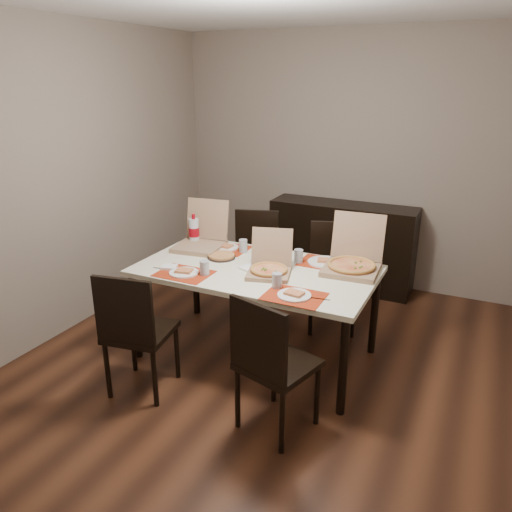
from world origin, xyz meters
name	(u,v)px	position (x,y,z in m)	size (l,w,h in m)	color
ground	(273,366)	(0.00, 0.00, -0.01)	(3.80, 4.00, 0.02)	#472615
room_walls	(299,134)	(0.00, 0.43, 1.73)	(3.84, 4.02, 2.62)	gray
sideboard	(341,245)	(0.00, 1.78, 0.45)	(1.50, 0.40, 0.90)	black
dining_table	(256,276)	(-0.19, 0.09, 0.68)	(1.80, 1.00, 0.75)	#EAE6C4
chair_near_left	(135,329)	(-0.71, -0.75, 0.51)	(0.49, 0.49, 0.93)	black
chair_near_right	(271,361)	(0.29, -0.71, 0.51)	(0.52, 0.52, 0.93)	black
chair_far_left	(255,256)	(-0.61, 0.94, 0.51)	(0.53, 0.53, 0.93)	black
chair_far_right	(333,271)	(0.18, 0.88, 0.51)	(0.53, 0.53, 0.93)	black
setting_near_left	(188,271)	(-0.61, -0.23, 0.77)	(0.48, 0.30, 0.11)	#A9260B
setting_near_right	(289,291)	(0.22, -0.24, 0.77)	(0.44, 0.30, 0.11)	#A9260B
setting_far_left	(228,247)	(-0.60, 0.40, 0.77)	(0.50, 0.30, 0.11)	#A9260B
setting_far_right	(319,261)	(0.20, 0.40, 0.77)	(0.51, 0.30, 0.11)	#A9260B
napkin_loose	(248,268)	(-0.24, 0.05, 0.76)	(0.12, 0.11, 0.02)	white
pizza_box_center	(269,267)	(-0.06, 0.04, 0.80)	(0.39, 0.42, 0.31)	#8F6F52
pizza_box_right	(352,263)	(0.48, 0.37, 0.81)	(0.43, 0.47, 0.40)	#8F6F52
pizza_box_left	(201,240)	(-0.83, 0.34, 0.81)	(0.43, 0.47, 0.38)	#8F6F52
faina_plate	(221,256)	(-0.55, 0.18, 0.76)	(0.23, 0.23, 0.03)	black
dip_bowl	(270,260)	(-0.15, 0.27, 0.77)	(0.13, 0.13, 0.03)	white
soda_bottle	(194,231)	(-0.94, 0.40, 0.86)	(0.09, 0.09, 0.27)	silver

